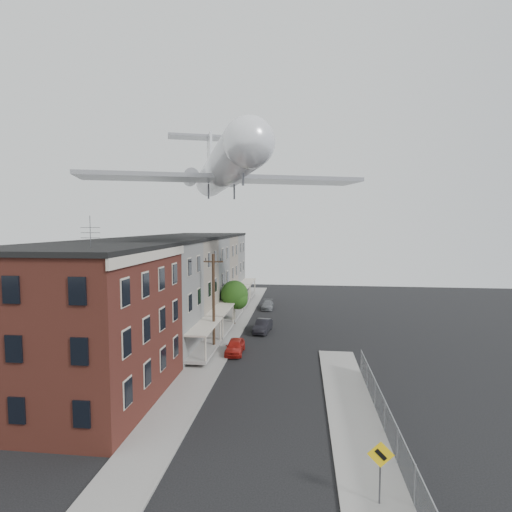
{
  "coord_description": "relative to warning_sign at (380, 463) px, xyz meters",
  "views": [
    {
      "loc": [
        2.32,
        -17.11,
        11.6
      ],
      "look_at": [
        -0.4,
        6.52,
        9.75
      ],
      "focal_mm": 28.0,
      "sensor_mm": 36.0,
      "label": 1
    }
  ],
  "objects": [
    {
      "name": "row_house_b",
      "position": [
        -17.56,
        24.53,
        3.25
      ],
      "size": [
        11.98,
        7.0,
        10.3
      ],
      "color": "#6C6156",
      "rests_on": "ground"
    },
    {
      "name": "car_near",
      "position": [
        -9.2,
        18.75,
        -1.23
      ],
      "size": [
        1.61,
        3.84,
        1.3
      ],
      "primitive_type": "imported",
      "rotation": [
        0.0,
        0.0,
        0.02
      ],
      "color": "#B01E16",
      "rests_on": "ground"
    },
    {
      "name": "curb_right",
      "position": [
        -1.55,
        7.03,
        -1.81
      ],
      "size": [
        0.15,
        26.0,
        0.14
      ],
      "primitive_type": "cube",
      "color": "gray",
      "rests_on": "ground"
    },
    {
      "name": "sidewalk_left",
      "position": [
        -11.1,
        25.03,
        -1.82
      ],
      "size": [
        3.0,
        62.0,
        0.12
      ],
      "primitive_type": "cube",
      "color": "gray",
      "rests_on": "ground"
    },
    {
      "name": "corner_building",
      "position": [
        -17.6,
        8.03,
        3.28
      ],
      "size": [
        10.31,
        12.3,
        12.15
      ],
      "color": "#371811",
      "rests_on": "ground"
    },
    {
      "name": "airplane",
      "position": [
        -10.93,
        21.83,
        14.98
      ],
      "size": [
        25.12,
        28.75,
        8.35
      ],
      "color": "white",
      "rests_on": "ground"
    },
    {
      "name": "row_house_c",
      "position": [
        -17.56,
        31.53,
        3.25
      ],
      "size": [
        11.98,
        7.0,
        10.3
      ],
      "color": "slate",
      "rests_on": "ground"
    },
    {
      "name": "row_house_a",
      "position": [
        -17.56,
        17.53,
        3.25
      ],
      "size": [
        11.98,
        7.0,
        10.3
      ],
      "color": "slate",
      "rests_on": "ground"
    },
    {
      "name": "sidewalk_right",
      "position": [
        -0.1,
        7.03,
        -1.82
      ],
      "size": [
        3.0,
        26.0,
        0.12
      ],
      "primitive_type": "cube",
      "color": "gray",
      "rests_on": "ground"
    },
    {
      "name": "car_mid",
      "position": [
        -7.4,
        26.25,
        -1.2
      ],
      "size": [
        1.91,
        4.29,
        1.37
      ],
      "primitive_type": "imported",
      "rotation": [
        0.0,
        0.0,
        -0.11
      ],
      "color": "black",
      "rests_on": "ground"
    },
    {
      "name": "row_house_e",
      "position": [
        -17.56,
        45.53,
        3.25
      ],
      "size": [
        11.98,
        7.0,
        10.3
      ],
      "color": "slate",
      "rests_on": "ground"
    },
    {
      "name": "utility_pole",
      "position": [
        -11.2,
        19.03,
        2.79
      ],
      "size": [
        1.8,
        0.26,
        9.0
      ],
      "color": "black",
      "rests_on": "ground"
    },
    {
      "name": "car_far",
      "position": [
        -7.93,
        38.19,
        -1.32
      ],
      "size": [
        1.66,
        3.89,
        1.12
      ],
      "primitive_type": "imported",
      "rotation": [
        0.0,
        0.0,
        0.03
      ],
      "color": "slate",
      "rests_on": "ground"
    },
    {
      "name": "curb_left",
      "position": [
        -9.65,
        25.03,
        -1.81
      ],
      "size": [
        0.15,
        62.0,
        0.14
      ],
      "primitive_type": "cube",
      "color": "gray",
      "rests_on": "ground"
    },
    {
      "name": "street_tree",
      "position": [
        -10.87,
        28.95,
        1.57
      ],
      "size": [
        3.22,
        3.2,
        5.2
      ],
      "color": "black",
      "rests_on": "ground"
    },
    {
      "name": "row_house_d",
      "position": [
        -17.56,
        38.53,
        3.25
      ],
      "size": [
        11.98,
        7.0,
        10.3
      ],
      "color": "#6C6156",
      "rests_on": "ground"
    },
    {
      "name": "ground",
      "position": [
        -5.6,
        1.03,
        -1.88
      ],
      "size": [
        120.0,
        120.0,
        0.0
      ],
      "primitive_type": "plane",
      "color": "black",
      "rests_on": "ground"
    },
    {
      "name": "warning_sign",
      "position": [
        0.0,
        0.0,
        0.0
      ],
      "size": [
        1.1,
        0.11,
        2.8
      ],
      "color": "#515156",
      "rests_on": "ground"
    },
    {
      "name": "chainlink_fence",
      "position": [
        1.4,
        6.03,
        -0.89
      ],
      "size": [
        0.06,
        18.06,
        1.9
      ],
      "color": "gray",
      "rests_on": "ground"
    }
  ]
}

